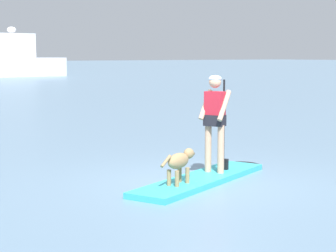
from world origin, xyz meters
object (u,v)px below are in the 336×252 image
Objects in this scene: dog at (180,162)px; person_paddler at (215,116)px; moored_boat_far_port at (17,61)px; paddleboard at (207,178)px.

person_paddler is at bearing 22.45° from dog.
paddleboard is at bearing -107.50° from moored_boat_far_port.
moored_boat_far_port is (16.17, 51.30, 1.58)m from paddleboard.
dog is at bearing -108.24° from moored_boat_far_port.
person_paddler is at bearing -107.27° from moored_boat_far_port.
person_paddler is at bearing 22.45° from paddleboard.
moored_boat_far_port is at bearing 72.73° from person_paddler.
dog is (-0.85, -0.35, 0.42)m from paddleboard.
moored_boat_far_port is (17.02, 51.65, 1.15)m from dog.
person_paddler is 1.84× the size of dog.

